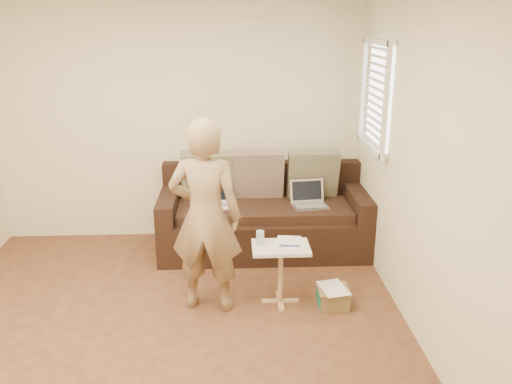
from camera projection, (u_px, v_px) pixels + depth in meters
The scene contains 16 objects.
floor at pixel (161, 346), 4.09m from camera, with size 4.50×4.50×0.00m, color #4C281C.
wall_back at pixel (180, 124), 5.82m from camera, with size 4.00×4.00×0.00m, color beige.
wall_right at pixel (433, 182), 3.77m from camera, with size 4.50×4.50×0.00m, color beige.
window_blinds at pixel (375, 96), 5.07m from camera, with size 0.12×0.88×1.08m, color white, non-canonical shape.
sofa at pixel (264, 212), 5.68m from camera, with size 2.20×0.95×0.85m, color black, non-canonical shape.
pillow_left at pixel (207, 175), 5.72m from camera, with size 0.55×0.14×0.55m, color #5D5C44, non-canonical shape.
pillow_mid at pixel (258, 175), 5.75m from camera, with size 0.55×0.14×0.55m, color brown, non-canonical shape.
pillow_right at pixel (313, 174), 5.78m from camera, with size 0.55×0.14×0.55m, color #5D5C44, non-canonical shape.
laptop_silver at pixel (310, 207), 5.57m from camera, with size 0.36×0.26×0.24m, color #B7BABC, non-canonical shape.
laptop_white at pixel (215, 206), 5.58m from camera, with size 0.33×0.24×0.24m, color white, non-canonical shape.
person at pixel (205, 217), 4.40m from camera, with size 0.61×0.41×1.68m, color olive.
side_table at pixel (280, 274), 4.64m from camera, with size 0.49×0.35×0.54m, color silver, non-canonical shape.
drinking_glass at pixel (260, 238), 4.58m from camera, with size 0.07×0.07×0.12m, color silver, non-canonical shape.
scissors at pixel (289, 246), 4.54m from camera, with size 0.18×0.10×0.02m, color silver, non-canonical shape.
paper_on_table at pixel (289, 243), 4.62m from camera, with size 0.21×0.30×0.00m, color white, non-canonical shape.
striped_box at pixel (333, 297), 4.64m from camera, with size 0.27×0.27×0.17m, color #CD511E, non-canonical shape.
Camera 1 is at (0.57, -3.54, 2.42)m, focal length 37.19 mm.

